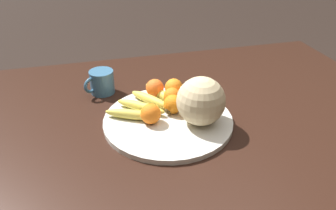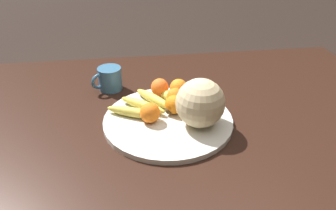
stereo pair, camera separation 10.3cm
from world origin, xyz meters
TOP-DOWN VIEW (x-y plane):
  - kitchen_table at (0.00, 0.00)m, footprint 1.69×1.08m
  - fruit_bowl at (-0.02, -0.03)m, footprint 0.42×0.42m
  - melon at (0.07, -0.08)m, footprint 0.15×0.15m
  - banana_bunch at (-0.08, 0.05)m, footprint 0.26×0.25m
  - orange_front_left at (0.00, -0.00)m, footprint 0.06×0.06m
  - orange_front_right at (0.03, 0.11)m, footprint 0.06×0.06m
  - orange_mid_center at (-0.08, -0.04)m, footprint 0.06×0.06m
  - orange_back_left at (0.08, 0.06)m, footprint 0.06×0.06m
  - orange_back_right at (-0.03, 0.12)m, footprint 0.06×0.06m
  - orange_top_small at (0.01, 0.06)m, footprint 0.06×0.06m
  - produce_tag at (0.04, 0.03)m, footprint 0.08×0.08m
  - ceramic_mug at (-0.21, 0.23)m, footprint 0.11×0.09m

SIDE VIEW (x-z plane):
  - kitchen_table at x=0.00m, z-range 0.30..1.05m
  - fruit_bowl at x=-0.02m, z-range 0.76..0.77m
  - produce_tag at x=0.04m, z-range 0.77..0.77m
  - banana_bunch at x=-0.08m, z-range 0.77..0.81m
  - ceramic_mug at x=-0.21m, z-range 0.75..0.84m
  - orange_top_small at x=0.01m, z-range 0.77..0.83m
  - orange_back_left at x=0.08m, z-range 0.77..0.83m
  - orange_front_left at x=0.00m, z-range 0.77..0.83m
  - orange_back_right at x=-0.03m, z-range 0.77..0.84m
  - orange_mid_center at x=-0.08m, z-range 0.77..0.84m
  - orange_front_right at x=0.03m, z-range 0.77..0.84m
  - melon at x=0.07m, z-range 0.77..0.92m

